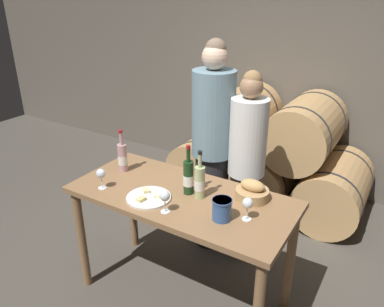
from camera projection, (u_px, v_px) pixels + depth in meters
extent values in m
plane|color=#4C473F|center=(182.00, 294.00, 2.90)|extent=(10.00, 10.00, 0.00)
cube|color=#60594F|center=(296.00, 46.00, 4.05)|extent=(10.00, 0.12, 3.20)
cylinder|color=tan|center=(210.00, 159.00, 4.45)|extent=(0.63, 0.95, 0.63)
cylinder|color=#2D2D33|center=(197.00, 169.00, 4.21)|extent=(0.65, 0.02, 0.65)
cylinder|color=#2D2D33|center=(222.00, 150.00, 4.69)|extent=(0.65, 0.03, 0.65)
cylinder|color=tan|center=(267.00, 173.00, 4.11)|extent=(0.63, 0.95, 0.63)
cylinder|color=#2D2D33|center=(256.00, 184.00, 3.87)|extent=(0.65, 0.02, 0.65)
cylinder|color=#2D2D33|center=(276.00, 163.00, 4.34)|extent=(0.65, 0.03, 0.65)
cylinder|color=tan|center=(334.00, 190.00, 3.76)|extent=(0.63, 0.95, 0.63)
cylinder|color=#2D2D33|center=(326.00, 203.00, 3.53)|extent=(0.65, 0.02, 0.65)
cylinder|color=#2D2D33|center=(340.00, 178.00, 4.00)|extent=(0.65, 0.03, 0.65)
cylinder|color=tan|center=(240.00, 119.00, 4.05)|extent=(0.63, 0.95, 0.63)
cylinder|color=#2D2D33|center=(227.00, 127.00, 3.81)|extent=(0.65, 0.02, 0.65)
cylinder|color=#2D2D33|center=(251.00, 111.00, 4.29)|extent=(0.65, 0.03, 0.65)
cylinder|color=tan|center=(305.00, 131.00, 3.71)|extent=(0.63, 0.95, 0.63)
cylinder|color=#2D2D33|center=(296.00, 140.00, 3.47)|extent=(0.65, 0.02, 0.65)
cylinder|color=#2D2D33|center=(314.00, 122.00, 3.94)|extent=(0.65, 0.03, 0.65)
cylinder|color=olive|center=(82.00, 240.00, 2.84)|extent=(0.06, 0.06, 0.85)
cylinder|color=olive|center=(132.00, 204.00, 3.30)|extent=(0.06, 0.06, 0.85)
cylinder|color=olive|center=(290.00, 261.00, 2.62)|extent=(0.06, 0.06, 0.85)
cube|color=olive|center=(181.00, 197.00, 2.55)|extent=(1.55, 0.71, 0.04)
cylinder|color=#232326|center=(211.00, 199.00, 3.35)|extent=(0.29, 0.29, 0.89)
cylinder|color=gray|center=(213.00, 114.00, 3.02)|extent=(0.35, 0.35, 0.71)
sphere|color=beige|center=(215.00, 57.00, 2.84)|extent=(0.20, 0.20, 0.20)
sphere|color=#75604C|center=(216.00, 49.00, 2.83)|extent=(0.17, 0.17, 0.17)
cylinder|color=#4C4238|center=(243.00, 214.00, 3.22)|extent=(0.24, 0.24, 0.79)
cylinder|color=silver|center=(248.00, 137.00, 2.93)|extent=(0.30, 0.30, 0.63)
sphere|color=#997051|center=(251.00, 87.00, 2.77)|extent=(0.18, 0.18, 0.18)
sphere|color=olive|center=(252.00, 80.00, 2.76)|extent=(0.15, 0.15, 0.15)
cylinder|color=#193819|center=(188.00, 178.00, 2.51)|extent=(0.07, 0.07, 0.24)
cylinder|color=#193819|center=(188.00, 155.00, 2.45)|extent=(0.03, 0.03, 0.09)
cylinder|color=maroon|center=(188.00, 147.00, 2.42)|extent=(0.03, 0.03, 0.02)
cylinder|color=white|center=(188.00, 180.00, 2.52)|extent=(0.07, 0.07, 0.08)
cylinder|color=#ADBC7F|center=(200.00, 182.00, 2.47)|extent=(0.07, 0.07, 0.22)
cylinder|color=#ADBC7F|center=(200.00, 161.00, 2.40)|extent=(0.03, 0.03, 0.09)
cylinder|color=black|center=(200.00, 152.00, 2.38)|extent=(0.03, 0.03, 0.02)
cylinder|color=white|center=(200.00, 185.00, 2.47)|extent=(0.07, 0.07, 0.07)
cylinder|color=#BC8E93|center=(123.00, 158.00, 2.83)|extent=(0.07, 0.07, 0.22)
cylinder|color=#BC8E93|center=(121.00, 139.00, 2.77)|extent=(0.03, 0.03, 0.09)
cylinder|color=maroon|center=(120.00, 131.00, 2.74)|extent=(0.03, 0.03, 0.02)
cylinder|color=white|center=(123.00, 160.00, 2.83)|extent=(0.07, 0.07, 0.07)
cylinder|color=#335693|center=(222.00, 209.00, 2.24)|extent=(0.12, 0.12, 0.14)
cylinder|color=#335693|center=(222.00, 201.00, 2.22)|extent=(0.12, 0.12, 0.01)
cylinder|color=tan|center=(252.00, 194.00, 2.47)|extent=(0.22, 0.22, 0.07)
ellipsoid|color=tan|center=(253.00, 185.00, 2.45)|extent=(0.17, 0.10, 0.08)
cylinder|color=white|center=(149.00, 198.00, 2.49)|extent=(0.30, 0.30, 0.01)
cube|color=beige|center=(158.00, 196.00, 2.47)|extent=(0.07, 0.06, 0.02)
cube|color=beige|center=(146.00, 191.00, 2.54)|extent=(0.07, 0.07, 0.02)
cube|color=#E0CC7F|center=(141.00, 199.00, 2.43)|extent=(0.05, 0.06, 0.02)
cylinder|color=white|center=(102.00, 188.00, 2.62)|extent=(0.06, 0.06, 0.00)
cylinder|color=white|center=(102.00, 182.00, 2.60)|extent=(0.01, 0.01, 0.08)
sphere|color=white|center=(101.00, 173.00, 2.58)|extent=(0.07, 0.07, 0.07)
cylinder|color=white|center=(165.00, 212.00, 2.34)|extent=(0.06, 0.06, 0.00)
cylinder|color=white|center=(165.00, 206.00, 2.32)|extent=(0.01, 0.01, 0.08)
sphere|color=white|center=(165.00, 196.00, 2.30)|extent=(0.07, 0.07, 0.07)
cylinder|color=white|center=(247.00, 219.00, 2.27)|extent=(0.06, 0.06, 0.00)
cylinder|color=white|center=(247.00, 213.00, 2.25)|extent=(0.01, 0.01, 0.08)
sphere|color=white|center=(248.00, 203.00, 2.22)|extent=(0.07, 0.07, 0.07)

